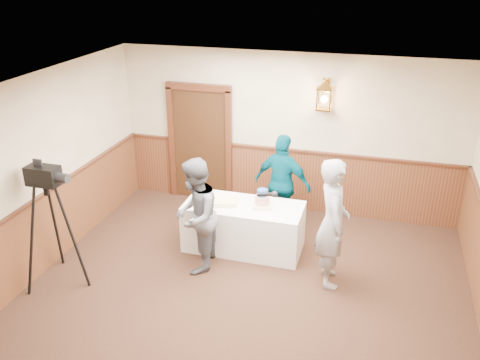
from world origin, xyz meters
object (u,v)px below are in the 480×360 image
object	(u,v)px
display_table	(244,227)
tiered_cake	(262,200)
sheet_cake_yellow	(225,202)
sheet_cake_green	(204,195)
assistant_p	(283,184)
tv_camera_rig	(53,232)
baker	(332,223)
interviewer	(196,216)

from	to	relation	value
display_table	tiered_cake	size ratio (longest dim) A/B	5.56
sheet_cake_yellow	sheet_cake_green	size ratio (longest dim) A/B	1.36
display_table	assistant_p	world-z (taller)	assistant_p
tiered_cake	tv_camera_rig	size ratio (longest dim) A/B	0.19
display_table	assistant_p	distance (m)	0.99
tiered_cake	tv_camera_rig	distance (m)	2.99
tiered_cake	baker	size ratio (longest dim) A/B	0.18
baker	assistant_p	size ratio (longest dim) A/B	1.11
tiered_cake	interviewer	world-z (taller)	interviewer
tiered_cake	baker	bearing A→B (deg)	-26.39
display_table	tv_camera_rig	world-z (taller)	tv_camera_rig
baker	sheet_cake_green	bearing A→B (deg)	58.54
baker	interviewer	bearing A→B (deg)	80.74
display_table	tiered_cake	xyz separation A→B (m)	(0.28, 0.02, 0.49)
assistant_p	tv_camera_rig	distance (m)	3.56
assistant_p	interviewer	bearing A→B (deg)	71.39
display_table	sheet_cake_green	size ratio (longest dim) A/B	6.67
interviewer	tv_camera_rig	distance (m)	1.94
tiered_cake	sheet_cake_green	bearing A→B (deg)	176.18
interviewer	assistant_p	distance (m)	1.75
assistant_p	sheet_cake_yellow	bearing A→B (deg)	62.21
display_table	sheet_cake_green	bearing A→B (deg)	172.62
assistant_p	sheet_cake_green	bearing A→B (deg)	45.29
sheet_cake_green	baker	xyz separation A→B (m)	(2.06, -0.61, 0.14)
interviewer	tv_camera_rig	world-z (taller)	tv_camera_rig
tiered_cake	sheet_cake_yellow	size ratio (longest dim) A/B	0.89
display_table	sheet_cake_yellow	bearing A→B (deg)	-169.97
sheet_cake_green	interviewer	bearing A→B (deg)	-78.26
sheet_cake_green	tv_camera_rig	distance (m)	2.28
tiered_cake	sheet_cake_yellow	world-z (taller)	tiered_cake
display_table	baker	bearing A→B (deg)	-20.70
sheet_cake_yellow	baker	world-z (taller)	baker
sheet_cake_yellow	tv_camera_rig	world-z (taller)	tv_camera_rig
sheet_cake_green	interviewer	xyz separation A→B (m)	(0.17, -0.80, 0.07)
baker	tv_camera_rig	size ratio (longest dim) A/B	1.06
interviewer	assistant_p	size ratio (longest dim) A/B	1.02
sheet_cake_yellow	tv_camera_rig	size ratio (longest dim) A/B	0.21
baker	display_table	bearing A→B (deg)	54.37
assistant_p	baker	bearing A→B (deg)	140.56
tiered_cake	sheet_cake_green	world-z (taller)	tiered_cake
sheet_cake_yellow	tv_camera_rig	distance (m)	2.48
tiered_cake	tv_camera_rig	world-z (taller)	tv_camera_rig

